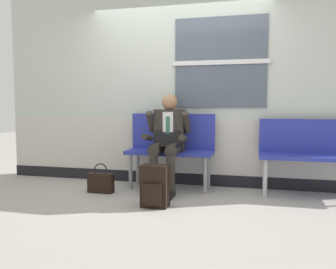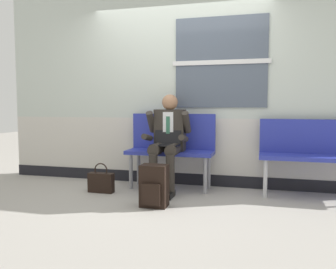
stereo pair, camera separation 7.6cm
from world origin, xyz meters
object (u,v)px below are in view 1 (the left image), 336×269
Objects in this scene: bench_empty at (315,150)px; handbag at (101,182)px; bench_with_person at (171,145)px; person_seated at (167,139)px; backpack at (155,186)px.

handbag is at bearing -169.00° from bench_empty.
person_seated is (-0.00, -0.21, 0.10)m from bench_with_person.
bench_with_person is at bearing 32.69° from handbag.
bench_with_person is 2.49× the size of backpack.
bench_empty is 3.48× the size of handbag.
backpack is (0.05, -0.95, -0.36)m from bench_with_person.
bench_empty is 1.05× the size of person_seated.
person_seated is 1.02m from handbag.
bench_empty is at bearing 11.00° from handbag.
person_seated is at bearing 21.01° from handbag.
handbag is (-0.85, 0.43, -0.09)m from backpack.
bench_empty is at bearing 27.87° from backpack.
bench_empty is 2.71m from handbag.
bench_empty reaches higher than handbag.
bench_with_person is at bearing 90.00° from person_seated.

